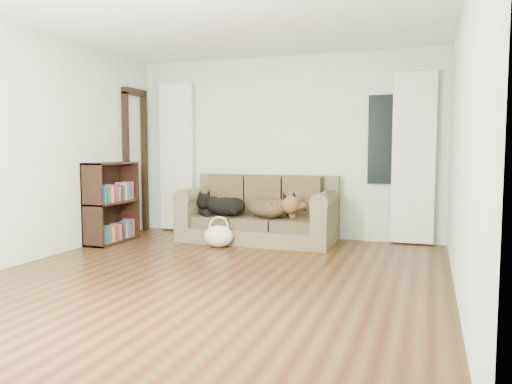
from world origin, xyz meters
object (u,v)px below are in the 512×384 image
(dog_black_lab, at_px, (223,206))
(dog_shepherd, at_px, (270,207))
(sofa, at_px, (258,209))
(bookshelf, at_px, (112,206))
(tote_bag, at_px, (219,235))

(dog_black_lab, distance_m, dog_shepherd, 0.69)
(dog_black_lab, bearing_deg, sofa, 34.51)
(sofa, xyz_separation_m, dog_shepherd, (0.21, -0.10, 0.04))
(sofa, height_order, bookshelf, bookshelf)
(dog_black_lab, height_order, bookshelf, bookshelf)
(bookshelf, bearing_deg, sofa, 13.58)
(dog_shepherd, xyz_separation_m, tote_bag, (-0.55, -0.46, -0.33))
(dog_shepherd, relative_size, tote_bag, 1.71)
(bookshelf, bearing_deg, dog_shepherd, 9.19)
(dog_black_lab, distance_m, tote_bag, 0.58)
(sofa, relative_size, dog_shepherd, 3.15)
(sofa, relative_size, bookshelf, 1.92)
(sofa, distance_m, dog_shepherd, 0.23)
(tote_bag, height_order, bookshelf, bookshelf)
(dog_black_lab, bearing_deg, bookshelf, -133.25)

